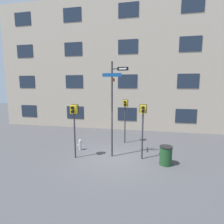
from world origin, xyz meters
TOP-DOWN VIEW (x-y plane):
  - ground_plane at (0.00, 0.00)m, footprint 60.00×60.00m
  - building_facade at (0.00, 6.52)m, footprint 24.00×0.63m
  - street_sign_pole at (-0.06, 0.26)m, footprint 1.33×0.84m
  - pedestrian_signal_left at (-2.02, -0.33)m, footprint 0.39×0.40m
  - pedestrian_signal_right at (1.50, 0.23)m, footprint 0.37×0.40m
  - pedestrian_signal_across at (0.27, 2.70)m, footprint 0.37×0.40m
  - fire_hydrant at (-2.19, 0.81)m, footprint 0.35×0.19m
  - trash_bin at (2.66, -0.23)m, footprint 0.63×0.63m

SIDE VIEW (x-z plane):
  - ground_plane at x=0.00m, z-range 0.00..0.00m
  - fire_hydrant at x=-2.19m, z-range -0.01..0.65m
  - trash_bin at x=2.66m, z-range 0.00..0.93m
  - pedestrian_signal_right at x=1.50m, z-range 0.82..3.71m
  - pedestrian_signal_left at x=-2.02m, z-range 0.84..3.71m
  - pedestrian_signal_across at x=0.27m, z-range 0.83..3.76m
  - street_sign_pole at x=-0.06m, z-range 0.44..5.50m
  - building_facade at x=0.00m, z-range 0.00..11.23m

